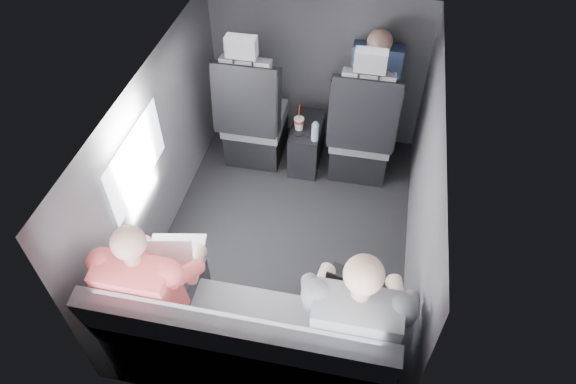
% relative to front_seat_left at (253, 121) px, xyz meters
% --- Properties ---
extents(floor, '(2.60, 2.60, 0.00)m').
position_rel_front_seat_left_xyz_m(floor, '(0.45, -0.84, -0.40)').
color(floor, black).
rests_on(floor, ground).
extents(ceiling, '(2.60, 2.60, 0.00)m').
position_rel_front_seat_left_xyz_m(ceiling, '(0.45, -0.84, 0.95)').
color(ceiling, '#B2B2AD').
rests_on(ceiling, panel_back).
extents(panel_left, '(0.02, 2.60, 1.35)m').
position_rel_front_seat_left_xyz_m(panel_left, '(-0.45, -0.84, 0.27)').
color(panel_left, '#56565B').
rests_on(panel_left, floor).
extents(panel_right, '(0.02, 2.60, 1.35)m').
position_rel_front_seat_left_xyz_m(panel_right, '(1.35, -0.84, 0.27)').
color(panel_right, '#56565B').
rests_on(panel_right, floor).
extents(panel_front, '(1.80, 0.02, 1.35)m').
position_rel_front_seat_left_xyz_m(panel_front, '(0.45, 0.46, 0.27)').
color(panel_front, '#56565B').
rests_on(panel_front, floor).
extents(panel_back, '(1.80, 0.02, 1.35)m').
position_rel_front_seat_left_xyz_m(panel_back, '(0.45, -2.14, 0.27)').
color(panel_back, '#56565B').
rests_on(panel_back, floor).
extents(side_window, '(0.02, 0.75, 0.42)m').
position_rel_front_seat_left_xyz_m(side_window, '(-0.43, -1.14, 0.50)').
color(side_window, white).
rests_on(side_window, panel_left).
extents(seatbelt, '(0.35, 0.11, 0.59)m').
position_rel_front_seat_left_xyz_m(seatbelt, '(0.90, -0.17, 0.40)').
color(seatbelt, black).
rests_on(seatbelt, front_seat_right).
extents(front_seat_left, '(0.52, 0.58, 1.26)m').
position_rel_front_seat_left_xyz_m(front_seat_left, '(0.00, 0.00, 0.00)').
color(front_seat_left, black).
rests_on(front_seat_left, floor).
extents(front_seat_right, '(0.52, 0.58, 1.26)m').
position_rel_front_seat_left_xyz_m(front_seat_right, '(0.90, 0.00, 0.00)').
color(front_seat_right, black).
rests_on(front_seat_right, floor).
extents(center_console, '(0.24, 0.48, 0.41)m').
position_rel_front_seat_left_xyz_m(center_console, '(0.45, 0.04, -0.20)').
color(center_console, black).
rests_on(center_console, floor).
extents(rear_bench, '(1.60, 0.57, 0.92)m').
position_rel_front_seat_left_xyz_m(rear_bench, '(0.45, -1.90, -0.09)').
color(rear_bench, slate).
rests_on(rear_bench, floor).
extents(soda_cup, '(0.08, 0.08, 0.25)m').
position_rel_front_seat_left_xyz_m(soda_cup, '(0.39, -0.03, 0.06)').
color(soda_cup, white).
rests_on(soda_cup, center_console).
extents(water_bottle, '(0.06, 0.06, 0.17)m').
position_rel_front_seat_left_xyz_m(water_bottle, '(0.54, -0.13, 0.08)').
color(water_bottle, '#A2C3DC').
rests_on(water_bottle, center_console).
extents(laptop_white, '(0.37, 0.37, 0.25)m').
position_rel_front_seat_left_xyz_m(laptop_white, '(-0.08, -1.59, 0.23)').
color(laptop_white, silver).
rests_on(laptop_white, passenger_rear_left).
extents(laptop_black, '(0.41, 0.40, 0.26)m').
position_rel_front_seat_left_xyz_m(laptop_black, '(1.02, -1.66, 0.24)').
color(laptop_black, black).
rests_on(laptop_black, passenger_rear_right).
extents(passenger_rear_left, '(0.49, 0.61, 1.21)m').
position_rel_front_seat_left_xyz_m(passenger_rear_left, '(-0.09, -1.81, 0.22)').
color(passenger_rear_left, '#2F2F33').
rests_on(passenger_rear_left, rear_bench).
extents(passenger_rear_right, '(0.53, 0.65, 1.27)m').
position_rel_front_seat_left_xyz_m(passenger_rear_right, '(1.03, -1.81, 0.25)').
color(passenger_rear_right, navy).
rests_on(passenger_rear_right, rear_bench).
extents(passenger_front_right, '(0.38, 0.38, 0.76)m').
position_rel_front_seat_left_xyz_m(passenger_front_right, '(0.94, 0.26, 0.34)').
color(passenger_front_right, navy).
rests_on(passenger_front_right, front_seat_right).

